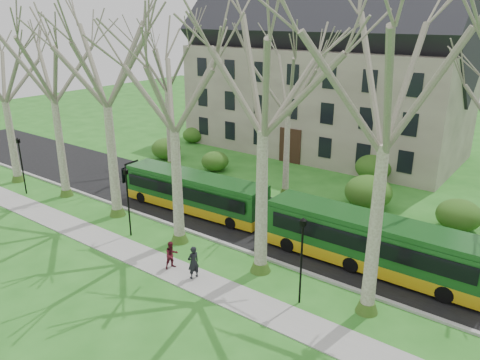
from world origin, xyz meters
name	(u,v)px	position (x,y,z in m)	size (l,w,h in m)	color
ground	(216,257)	(0.00, 0.00, 0.00)	(120.00, 120.00, 0.00)	#266A1E
sidewalk	(185,275)	(0.00, -2.50, 0.03)	(70.00, 2.00, 0.06)	gray
road	(269,224)	(0.00, 5.50, 0.03)	(80.00, 8.00, 0.06)	black
curb	(232,246)	(0.00, 1.50, 0.07)	(80.00, 0.25, 0.14)	#A5A39E
building	(325,68)	(-6.00, 24.00, 8.07)	(26.50, 12.20, 16.00)	gray
tree_row_verge	(217,136)	(0.00, 0.30, 7.00)	(49.00, 7.00, 14.00)	gray
tree_row_far	(298,117)	(-1.33, 11.00, 6.00)	(33.00, 7.00, 12.00)	gray
lamp_row	(203,222)	(0.00, -1.00, 2.57)	(36.22, 0.22, 4.30)	black
hedges	(279,165)	(-4.67, 14.00, 1.00)	(30.60, 8.60, 2.00)	#214E16
bus_lead	(194,192)	(-5.38, 4.23, 1.41)	(10.81, 2.25, 2.70)	#154C19
bus_follow	(372,242)	(7.38, 4.11, 1.53)	(11.73, 2.44, 2.93)	#154C19
pedestrian_a	(193,262)	(0.53, -2.41, 0.95)	(0.65, 0.43, 1.78)	black
pedestrian_b	(172,255)	(-1.08, -2.37, 0.83)	(0.75, 0.58, 1.54)	#50121D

